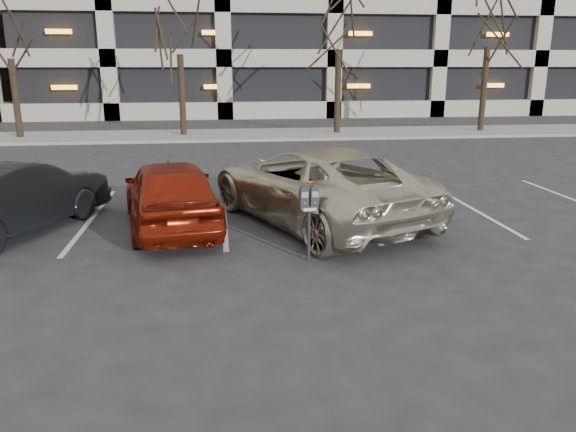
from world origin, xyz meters
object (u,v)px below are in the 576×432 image
suv_silver (316,184)px  car_red (171,193)px  tree_b (177,1)px  tree_a (4,6)px  car_dark (11,197)px  parking_meter (309,205)px

suv_silver → car_red: (-2.93, -0.15, -0.08)m
tree_b → tree_a: bearing=180.0°
tree_a → car_dark: tree_a is taller
tree_a → parking_meter: size_ratio=6.04×
parking_meter → car_dark: size_ratio=0.29×
tree_a → car_dark: size_ratio=1.74×
suv_silver → car_dark: (-5.94, -0.11, -0.07)m
parking_meter → car_dark: (-5.41, 2.32, -0.24)m
parking_meter → tree_b: bearing=93.7°
car_dark → tree_a: bearing=-49.2°
car_red → suv_silver: bearing=172.9°
car_dark → car_red: bearing=-157.1°
parking_meter → car_dark: car_dark is taller
parking_meter → car_red: size_ratio=0.30×
tree_b → car_red: bearing=-87.8°
tree_a → suv_silver: size_ratio=1.21×
tree_a → tree_b: tree_b is taller
suv_silver → car_red: suv_silver is taller
parking_meter → car_dark: 5.89m
car_red → tree_a: bearing=-72.7°
tree_a → suv_silver: (10.49, -14.50, -4.67)m
tree_a → parking_meter: tree_a is taller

